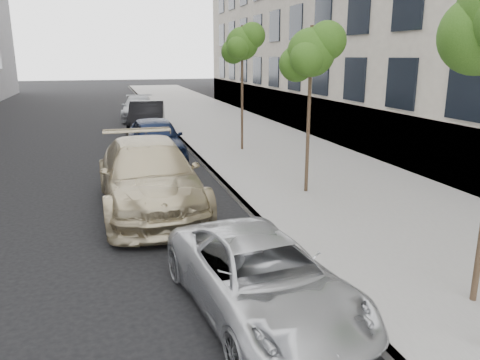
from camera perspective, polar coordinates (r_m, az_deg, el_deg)
name	(u,v)px	position (r m, az deg, el deg)	size (l,w,h in m)	color
sidewalk	(215,121)	(28.92, -3.02, 7.25)	(6.40, 72.00, 0.14)	gray
curb	(164,122)	(28.38, -9.22, 6.94)	(0.15, 72.00, 0.14)	#9E9B93
tree_mid	(312,53)	(13.11, 8.76, 15.10)	(1.65, 1.45, 4.67)	#38281C
tree_far	(243,44)	(19.22, 0.35, 16.27)	(1.65, 1.45, 5.05)	#38281C
minivan	(262,277)	(7.34, 2.64, -11.79)	(2.02, 4.38, 1.22)	silver
suv	(149,175)	(12.44, -11.06, 0.56)	(2.47, 6.08, 1.76)	tan
sedan_blue	(155,139)	(18.40, -10.27, 4.98)	(1.92, 4.76, 1.62)	black
sedan_black	(147,117)	(24.95, -11.26, 7.49)	(1.72, 4.94, 1.63)	black
sedan_rear	(139,108)	(30.47, -12.24, 8.56)	(2.03, 4.98, 1.45)	#919498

